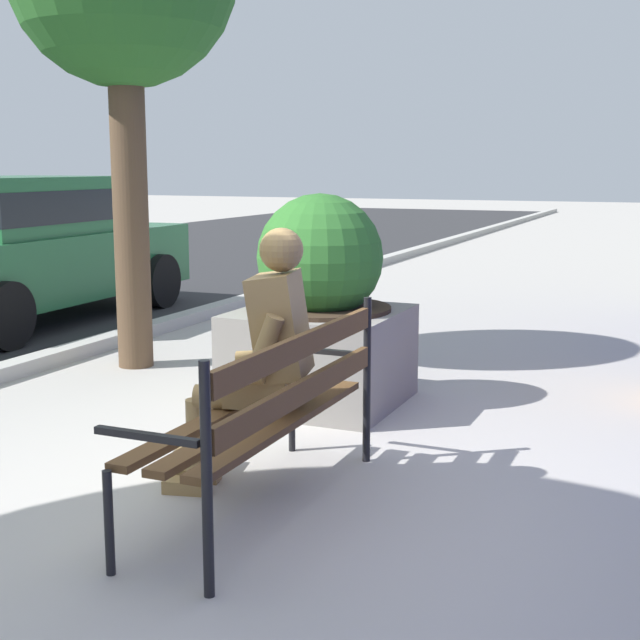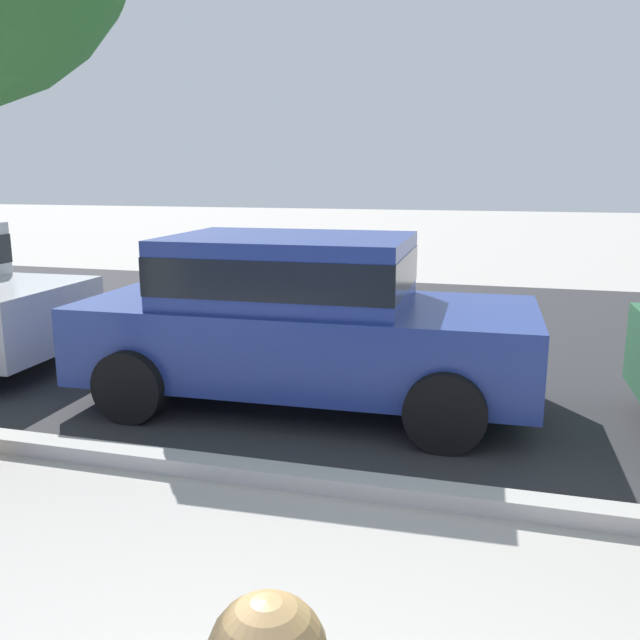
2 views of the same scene
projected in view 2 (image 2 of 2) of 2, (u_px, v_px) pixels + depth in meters
name	position (u px, v px, depth m)	size (l,w,h in m)	color
street_surface	(445.00, 338.00, 8.81)	(60.00, 9.00, 0.01)	#2D2D30
curb_stone	(379.00, 488.00, 4.47)	(60.00, 0.20, 0.12)	#B2AFA8
parked_car_blue	(300.00, 315.00, 6.17)	(4.15, 2.02, 1.56)	navy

